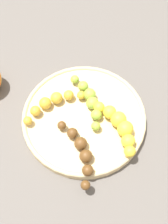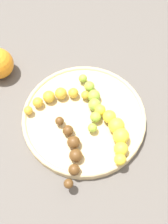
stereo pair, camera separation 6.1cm
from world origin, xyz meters
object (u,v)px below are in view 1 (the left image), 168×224
banana_overripe (80,151)px  banana_yellow (120,125)px  banana_spotted (52,103)px  fruit_bowl (84,117)px  banana_green (90,100)px

banana_overripe → banana_yellow: banana_yellow is taller
banana_spotted → banana_yellow: banana_yellow is taller
fruit_bowl → banana_spotted: banana_spotted is taller
banana_overripe → banana_yellow: size_ratio=1.02×
fruit_bowl → banana_green: banana_green is taller
banana_yellow → banana_spotted: bearing=128.4°
banana_green → banana_spotted: same height
banana_green → banana_spotted: size_ratio=0.93×
fruit_bowl → banana_spotted: size_ratio=1.98×
banana_overripe → banana_green: bearing=58.7°
banana_green → banana_overripe: (-0.06, 0.11, -0.00)m
banana_spotted → banana_yellow: bearing=-141.1°
banana_green → banana_spotted: 0.09m
banana_green → banana_yellow: (-0.09, 0.02, 0.00)m
banana_spotted → banana_overripe: (-0.12, 0.05, -0.00)m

